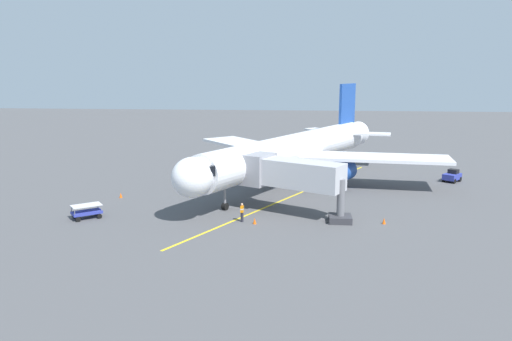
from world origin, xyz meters
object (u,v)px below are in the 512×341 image
(safety_cone_nose_left, at_px, (121,195))
(safety_cone_wing_port, at_px, (255,221))
(jet_bridge, at_px, (286,174))
(baggage_cart_starboard_side, at_px, (231,162))
(airplane, at_px, (294,151))
(ground_crew_marshaller, at_px, (242,212))
(tug_portside, at_px, (452,176))
(baggage_cart_near_nose, at_px, (87,211))
(safety_cone_nose_right, at_px, (384,221))

(safety_cone_nose_left, xyz_separation_m, safety_cone_wing_port, (-15.12, 7.95, 0.00))
(jet_bridge, bearing_deg, safety_cone_wing_port, 56.71)
(baggage_cart_starboard_side, relative_size, safety_cone_nose_left, 5.20)
(airplane, distance_m, baggage_cart_starboard_side, 13.68)
(ground_crew_marshaller, xyz_separation_m, tug_portside, (-23.48, -18.87, -0.18))
(baggage_cart_near_nose, bearing_deg, tug_portside, -153.13)
(safety_cone_wing_port, bearing_deg, safety_cone_nose_left, -27.74)
(safety_cone_nose_left, bearing_deg, jet_bridge, 167.31)
(baggage_cart_near_nose, height_order, safety_cone_nose_left, baggage_cart_near_nose)
(safety_cone_nose_right, bearing_deg, airplane, -61.70)
(tug_portside, bearing_deg, baggage_cart_near_nose, 26.87)
(jet_bridge, xyz_separation_m, safety_cone_nose_left, (17.72, -3.99, -3.49))
(tug_portside, bearing_deg, safety_cone_wing_port, 41.06)
(airplane, height_order, baggage_cart_starboard_side, airplane)
(safety_cone_nose_left, height_order, safety_cone_wing_port, same)
(airplane, distance_m, tug_portside, 19.67)
(ground_crew_marshaller, xyz_separation_m, safety_cone_wing_port, (-1.19, 0.55, -0.61))
(baggage_cart_near_nose, relative_size, safety_cone_nose_left, 5.29)
(jet_bridge, xyz_separation_m, safety_cone_wing_port, (2.60, 3.96, -3.49))
(safety_cone_nose_left, bearing_deg, safety_cone_wing_port, 152.26)
(baggage_cart_near_nose, xyz_separation_m, tug_portside, (-37.80, -19.15, 0.05))
(safety_cone_nose_left, bearing_deg, tug_portside, -162.95)
(airplane, relative_size, baggage_cart_starboard_side, 13.00)
(safety_cone_wing_port, bearing_deg, baggage_cart_starboard_side, -77.46)
(safety_cone_wing_port, bearing_deg, ground_crew_marshaller, -24.93)
(airplane, distance_m, safety_cone_wing_port, 17.15)
(ground_crew_marshaller, height_order, baggage_cart_near_nose, ground_crew_marshaller)
(baggage_cart_starboard_side, distance_m, safety_cone_wing_port, 26.86)
(tug_portside, xyz_separation_m, safety_cone_nose_right, (10.89, 18.33, -0.43))
(jet_bridge, distance_m, baggage_cart_starboard_side, 24.00)
(ground_crew_marshaller, distance_m, baggage_cart_starboard_side, 26.09)
(airplane, xyz_separation_m, safety_cone_wing_port, (3.13, 16.44, -3.73))
(ground_crew_marshaller, height_order, safety_cone_nose_right, ground_crew_marshaller)
(safety_cone_nose_left, distance_m, safety_cone_nose_right, 27.39)
(ground_crew_marshaller, xyz_separation_m, safety_cone_nose_right, (-12.59, -0.54, -0.61))
(safety_cone_nose_left, bearing_deg, ground_crew_marshaller, 152.03)
(airplane, distance_m, ground_crew_marshaller, 16.76)
(airplane, bearing_deg, ground_crew_marshaller, 74.79)
(airplane, height_order, jet_bridge, airplane)
(jet_bridge, bearing_deg, tug_portside, -141.86)
(tug_portside, xyz_separation_m, safety_cone_nose_left, (37.41, 11.47, -0.43))
(airplane, bearing_deg, baggage_cart_starboard_side, -47.48)
(baggage_cart_near_nose, bearing_deg, jet_bridge, -168.49)
(baggage_cart_starboard_side, xyz_separation_m, safety_cone_nose_right, (-17.23, 25.13, -0.38))
(airplane, relative_size, jet_bridge, 3.40)
(tug_portside, relative_size, safety_cone_wing_port, 4.96)
(tug_portside, bearing_deg, ground_crew_marshaller, 38.79)
(jet_bridge, bearing_deg, safety_cone_nose_left, -12.69)
(safety_cone_nose_right, bearing_deg, ground_crew_marshaller, 2.44)
(airplane, bearing_deg, jet_bridge, 87.56)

